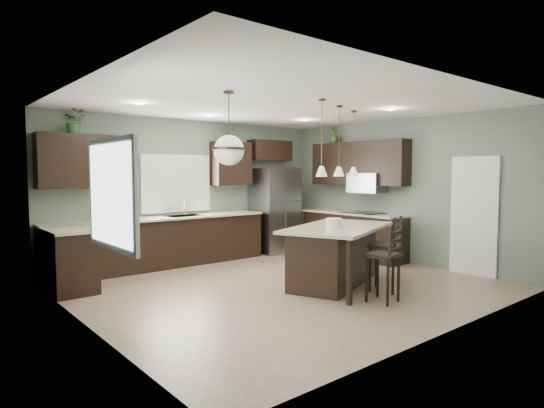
{
  "coord_description": "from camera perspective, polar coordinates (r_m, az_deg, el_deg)",
  "views": [
    {
      "loc": [
        -4.62,
        -5.29,
        1.77
      ],
      "look_at": [
        0.1,
        0.4,
        1.25
      ],
      "focal_mm": 30.0,
      "sensor_mm": 36.0,
      "label": 1
    }
  ],
  "objects": [
    {
      "name": "chandelier",
      "position": [
        5.93,
        -5.44,
        9.4
      ],
      "size": [
        0.43,
        0.43,
        0.95
      ],
      "primitive_type": null,
      "color": "beige",
      "rests_on": "room_shell"
    },
    {
      "name": "plant_back_left",
      "position": [
        8.22,
        -23.57,
        9.46
      ],
      "size": [
        0.42,
        0.38,
        0.39
      ],
      "primitive_type": "imported",
      "rotation": [
        0.0,
        0.0,
        -0.25
      ],
      "color": "#2A5324",
      "rests_on": "back_upper_left"
    },
    {
      "name": "window_back",
      "position": [
        9.07,
        -11.94,
        2.54
      ],
      "size": [
        1.35,
        0.02,
        1.0
      ],
      "primitive_type": "cube",
      "color": "white",
      "rests_on": "room_shell"
    },
    {
      "name": "pendant_left",
      "position": [
        6.51,
        6.26,
        8.23
      ],
      "size": [
        0.17,
        0.17,
        1.1
      ],
      "primitive_type": null,
      "color": "silver",
      "rests_on": "room_shell"
    },
    {
      "name": "pendant_center",
      "position": [
        7.16,
        8.42,
        7.82
      ],
      "size": [
        0.17,
        0.17,
        1.1
      ],
      "primitive_type": null,
      "color": "white",
      "rests_on": "room_shell"
    },
    {
      "name": "back_upper_left",
      "position": [
        8.26,
        -22.32,
        4.97
      ],
      "size": [
        1.55,
        0.34,
        0.9
      ],
      "primitive_type": "cube",
      "color": "black",
      "rests_on": "room_shell"
    },
    {
      "name": "kitchen_island",
      "position": [
        7.26,
        8.28,
        -6.4
      ],
      "size": [
        2.39,
        1.88,
        0.92
      ],
      "primitive_type": "cube",
      "rotation": [
        0.0,
        0.0,
        0.38
      ],
      "color": "black",
      "rests_on": "ground"
    },
    {
      "name": "back_countertop",
      "position": [
        8.64,
        -13.58,
        -1.74
      ],
      "size": [
        4.2,
        0.66,
        0.04
      ],
      "primitive_type": "cube",
      "color": "#C3B493",
      "rests_on": "back_lower_cabs"
    },
    {
      "name": "wall_oven_front",
      "position": [
        9.26,
        10.22,
        -4.24
      ],
      "size": [
        0.01,
        0.72,
        0.6
      ],
      "primitive_type": "cube",
      "color": "gray",
      "rests_on": "right_lower_cabs"
    },
    {
      "name": "bar_stool_center",
      "position": [
        6.98,
        13.95,
        -6.08
      ],
      "size": [
        0.54,
        0.54,
        1.12
      ],
      "primitive_type": "cube",
      "rotation": [
        0.0,
        0.0,
        0.38
      ],
      "color": "black",
      "rests_on": "ground"
    },
    {
      "name": "right_upper_cabs",
      "position": [
        9.68,
        10.75,
        5.01
      ],
      "size": [
        0.34,
        2.35,
        0.9
      ],
      "primitive_type": "cube",
      "color": "black",
      "rests_on": "room_shell"
    },
    {
      "name": "left_return_countertop",
      "position": [
        7.31,
        -24.01,
        -3.01
      ],
      "size": [
        0.66,
        0.96,
        0.04
      ],
      "primitive_type": "cube",
      "color": "#C3B493",
      "rests_on": "left_return_cabs"
    },
    {
      "name": "serving_dish",
      "position": [
        7.0,
        7.75,
        -2.38
      ],
      "size": [
        0.24,
        0.24,
        0.14
      ],
      "primitive_type": "cylinder",
      "color": "silver",
      "rests_on": "kitchen_island"
    },
    {
      "name": "window_left",
      "position": [
        4.79,
        -19.63,
        1.17
      ],
      "size": [
        0.02,
        1.1,
        1.0
      ],
      "primitive_type": "cube",
      "color": "white",
      "rests_on": "room_shell"
    },
    {
      "name": "room_shell",
      "position": [
        7.03,
        1.46,
        3.44
      ],
      "size": [
        6.0,
        6.0,
        6.0
      ],
      "color": "slate",
      "rests_on": "ground"
    },
    {
      "name": "cooktop",
      "position": [
        9.42,
        11.37,
        -1.09
      ],
      "size": [
        0.58,
        0.75,
        0.02
      ],
      "primitive_type": "cube",
      "color": "black",
      "rests_on": "right_countertop"
    },
    {
      "name": "left_return_cabs",
      "position": [
        7.37,
        -24.06,
        -6.64
      ],
      "size": [
        0.6,
        0.9,
        0.9
      ],
      "primitive_type": "cube",
      "color": "black",
      "rests_on": "ground"
    },
    {
      "name": "back_lower_cabs",
      "position": [
        8.71,
        -13.59,
        -4.81
      ],
      "size": [
        4.2,
        0.6,
        0.9
      ],
      "primitive_type": "cube",
      "color": "black",
      "rests_on": "ground"
    },
    {
      "name": "pendant_right",
      "position": [
        7.81,
        10.22,
        7.48
      ],
      "size": [
        0.17,
        0.17,
        1.1
      ],
      "primitive_type": null,
      "color": "white",
      "rests_on": "room_shell"
    },
    {
      "name": "ground",
      "position": [
        7.25,
        1.43,
        -10.11
      ],
      "size": [
        6.0,
        6.0,
        0.0
      ],
      "primitive_type": "plane",
      "color": "#9E8466",
      "rests_on": "ground"
    },
    {
      "name": "sink_inset",
      "position": [
        8.84,
        -10.96,
        -1.47
      ],
      "size": [
        0.7,
        0.45,
        0.01
      ],
      "primitive_type": "cube",
      "color": "gray",
      "rests_on": "back_countertop"
    },
    {
      "name": "right_lower_cabs",
      "position": [
        9.67,
        10.14,
        -3.9
      ],
      "size": [
        0.6,
        2.35,
        0.9
      ],
      "primitive_type": "cube",
      "color": "black",
      "rests_on": "ground"
    },
    {
      "name": "back_upper_right",
      "position": [
        9.56,
        -5.14,
        5.08
      ],
      "size": [
        0.85,
        0.34,
        0.9
      ],
      "primitive_type": "cube",
      "color": "black",
      "rests_on": "room_shell"
    },
    {
      "name": "bar_stool_left",
      "position": [
        6.38,
        13.74,
        -7.28
      ],
      "size": [
        0.45,
        0.45,
        1.06
      ],
      "primitive_type": "cube",
      "rotation": [
        0.0,
        0.0,
        0.16
      ],
      "color": "black",
      "rests_on": "ground"
    },
    {
      "name": "plant_back_right",
      "position": [
        9.57,
        -5.12,
        8.89
      ],
      "size": [
        0.25,
        0.23,
        0.37
      ],
      "primitive_type": "imported",
      "rotation": [
        0.0,
        0.0,
        0.39
      ],
      "color": "#2B5424",
      "rests_on": "back_upper_right"
    },
    {
      "name": "pantry_door",
      "position": [
        8.5,
        24.0,
        -1.39
      ],
      "size": [
        0.04,
        0.82,
        2.04
      ],
      "primitive_type": "cube",
      "color": "white",
      "rests_on": "ground"
    },
    {
      "name": "faucet",
      "position": [
        8.8,
        -10.88,
        -0.55
      ],
      "size": [
        0.02,
        0.02,
        0.28
      ],
      "primitive_type": "cylinder",
      "color": "silver",
      "rests_on": "back_countertop"
    },
    {
      "name": "refrigerator",
      "position": [
        10.01,
        0.32,
        -0.83
      ],
      "size": [
        0.9,
        0.74,
        1.85
      ],
      "primitive_type": "cube",
      "color": "gray",
      "rests_on": "ground"
    },
    {
      "name": "fridge_header",
      "position": [
        10.21,
        -0.26,
        6.71
      ],
      "size": [
        1.05,
        0.34,
        0.45
      ],
      "primitive_type": "cube",
      "color": "black",
      "rests_on": "room_shell"
    },
    {
      "name": "right_countertop",
      "position": [
        9.6,
        10.1,
        -1.13
      ],
      "size": [
        0.66,
        2.35,
        0.04
      ],
      "primitive_type": "cube",
      "color": "#C3B493",
      "rests_on": "right_lower_cabs"
    },
    {
      "name": "microwave",
      "position": [
        9.47,
        11.81,
        2.6
      ],
      "size": [
        0.4,
        0.75,
        0.4
      ],
      "primitive_type": "cube",
      "color": "gray",
      "rests_on": "right_upper_cabs"
    },
    {
      "name": "plant_right_wall",
      "position": [
        10.11,
        7.81,
        8.6
      ],
      "size": [
        0.22,
        0.22,
        0.37
      ],
      "primitive_type": "imported",
      "rotation": [
        0.0,
        0.0,
        0.06
      ],
      "color": "#325123",
      "rests_on": "right_upper_cabs"
    }
  ]
}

